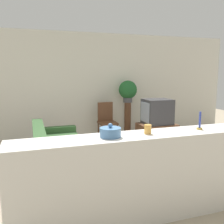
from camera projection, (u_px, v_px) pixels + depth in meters
The scene contains 12 objects.
ground_plane at pixel (123, 191), 3.56m from camera, with size 14.00×14.00×0.00m, color tan.
wall_back at pixel (77, 85), 6.56m from camera, with size 9.00×0.06×2.70m.
couch at pixel (58, 153), 4.41m from camera, with size 0.89×2.04×0.71m.
tv_stand at pixel (157, 134), 5.85m from camera, with size 0.84×0.60×0.49m.
television at pixel (157, 112), 5.76m from camera, with size 0.63×0.51×0.58m.
wooden_chair at pixel (107, 119), 6.32m from camera, with size 0.44×0.44×0.92m.
plant_stand at pixel (128, 118), 6.78m from camera, with size 0.18×0.18×0.87m.
potted_plant at pixel (128, 90), 6.66m from camera, with size 0.49×0.49×0.58m.
foreground_counter at pixel (143, 176), 2.86m from camera, with size 2.97×0.44×0.99m.
decorative_bowl at pixel (110, 132), 2.65m from camera, with size 0.23×0.23×0.15m.
candle_jar at pixel (148, 129), 2.79m from camera, with size 0.08×0.08×0.10m.
candlestick at pixel (200, 124), 3.00m from camera, with size 0.07×0.07×0.22m.
Camera 1 is at (-1.20, -3.12, 1.67)m, focal length 40.00 mm.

